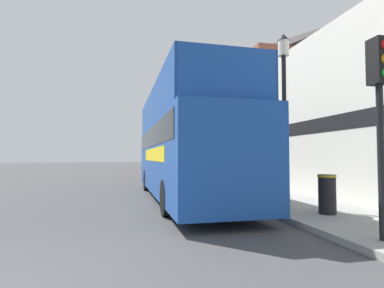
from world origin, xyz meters
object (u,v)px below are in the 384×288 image
parked_car_ahead_of_bus (168,171)px  lamp_post_second (210,123)px  traffic_signal (380,91)px  lamp_post_nearest (284,88)px  tour_bus (183,151)px  litter_bin (327,193)px

parked_car_ahead_of_bus → lamp_post_second: bearing=-73.7°
traffic_signal → parked_car_ahead_of_bus: bearing=96.2°
parked_car_ahead_of_bus → lamp_post_nearest: size_ratio=0.86×
lamp_post_nearest → parked_car_ahead_of_bus: bearing=98.3°
tour_bus → traffic_signal: 7.48m
tour_bus → parked_car_ahead_of_bus: tour_bus is taller
parked_car_ahead_of_bus → traffic_signal: traffic_signal is taller
lamp_post_nearest → lamp_post_second: bearing=91.5°
parked_car_ahead_of_bus → lamp_post_nearest: (1.81, -12.33, 3.01)m
traffic_signal → lamp_post_nearest: (0.08, 3.52, 0.85)m
tour_bus → traffic_signal: bearing=-72.9°
tour_bus → litter_bin: tour_bus is taller
litter_bin → parked_car_ahead_of_bus: bearing=100.1°
lamp_post_second → litter_bin: bearing=-84.8°
tour_bus → lamp_post_second: 4.80m
lamp_post_second → litter_bin: (0.78, -8.56, -2.78)m
traffic_signal → litter_bin: 3.31m
traffic_signal → litter_bin: size_ratio=3.57×
lamp_post_nearest → litter_bin: bearing=-61.4°
lamp_post_second → litter_bin: lamp_post_second is taller
lamp_post_nearest → litter_bin: 3.23m
lamp_post_second → litter_bin: size_ratio=4.72×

